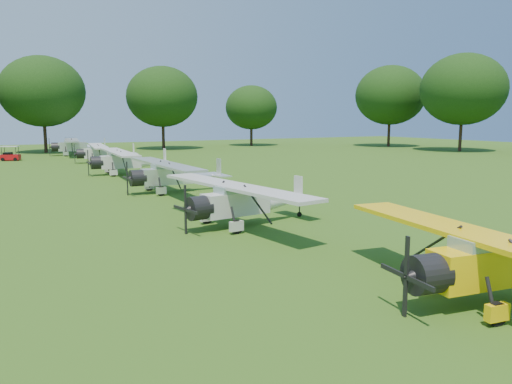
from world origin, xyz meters
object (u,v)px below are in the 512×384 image
(aircraft_5, at_px, (127,159))
(golf_cart, at_px, (10,156))
(aircraft_2, at_px, (499,258))
(aircraft_6, at_px, (104,152))
(aircraft_4, at_px, (174,173))
(aircraft_3, at_px, (245,199))
(aircraft_7, at_px, (77,145))

(aircraft_5, relative_size, golf_cart, 5.05)
(aircraft_2, relative_size, aircraft_6, 0.99)
(aircraft_4, height_order, aircraft_5, aircraft_5)
(aircraft_2, relative_size, aircraft_5, 0.93)
(aircraft_4, xyz_separation_m, aircraft_5, (-0.03, 11.44, 0.04))
(aircraft_3, distance_m, aircraft_4, 11.06)
(aircraft_3, height_order, aircraft_6, aircraft_3)
(aircraft_5, xyz_separation_m, aircraft_7, (0.06, 24.05, 0.04))
(aircraft_2, xyz_separation_m, aircraft_5, (-0.72, 33.90, 0.09))
(aircraft_3, height_order, golf_cart, aircraft_3)
(aircraft_2, distance_m, golf_cart, 54.06)
(aircraft_3, xyz_separation_m, aircraft_5, (0.67, 22.48, 0.06))
(aircraft_5, xyz_separation_m, golf_cart, (-7.81, 19.49, -0.71))
(aircraft_2, height_order, golf_cart, aircraft_2)
(aircraft_5, bearing_deg, aircraft_7, 93.96)
(aircraft_6, height_order, golf_cart, aircraft_6)
(aircraft_2, xyz_separation_m, aircraft_6, (0.03, 45.92, 0.01))
(aircraft_2, relative_size, aircraft_3, 0.98)
(aircraft_6, bearing_deg, golf_cart, 146.25)
(aircraft_7, bearing_deg, aircraft_6, -78.85)
(aircraft_5, bearing_deg, aircraft_4, -85.76)
(aircraft_3, bearing_deg, aircraft_7, 82.35)
(golf_cart, bearing_deg, aircraft_5, -47.20)
(aircraft_3, bearing_deg, aircraft_4, 79.64)
(aircraft_5, distance_m, aircraft_6, 12.04)
(aircraft_4, height_order, golf_cart, aircraft_4)
(aircraft_4, relative_size, golf_cart, 4.87)
(aircraft_2, bearing_deg, aircraft_5, 99.66)
(aircraft_7, xyz_separation_m, golf_cart, (-7.87, -4.57, -0.75))
(aircraft_2, relative_size, golf_cart, 4.72)
(aircraft_7, distance_m, golf_cart, 9.13)
(aircraft_2, height_order, aircraft_5, aircraft_5)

